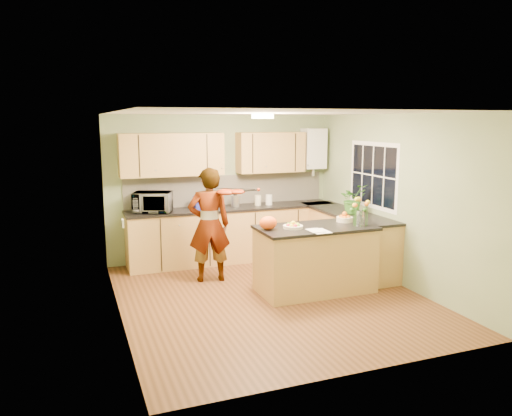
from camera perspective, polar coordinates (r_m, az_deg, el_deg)
name	(u,v)px	position (r m, az deg, el deg)	size (l,w,h in m)	color
floor	(270,297)	(7.00, 1.63, -10.12)	(4.50, 4.50, 0.00)	#502F17
ceiling	(271,113)	(6.57, 1.74, 10.82)	(4.00, 4.50, 0.02)	silver
wall_back	(222,187)	(8.77, -3.92, 2.39)	(4.00, 0.02, 2.50)	gray
wall_front	(363,247)	(4.71, 12.15, -4.41)	(4.00, 0.02, 2.50)	gray
wall_left	(116,218)	(6.20, -15.67, -1.11)	(0.02, 4.50, 2.50)	gray
wall_right	(396,200)	(7.65, 15.68, 0.93)	(0.02, 4.50, 2.50)	gray
back_counter	(233,234)	(8.65, -2.64, -2.94)	(3.64, 0.62, 0.94)	tan
right_counter	(346,240)	(8.33, 10.30, -3.61)	(0.62, 2.24, 0.94)	tan
splashback	(228,190)	(8.79, -3.26, 2.09)	(3.60, 0.02, 0.52)	beige
upper_cabinets	(214,154)	(8.50, -4.77, 6.21)	(3.20, 0.34, 0.70)	tan
boiler	(314,149)	(9.20, 6.59, 6.75)	(0.40, 0.30, 0.86)	white
window_right	(373,175)	(8.09, 13.23, 3.66)	(0.01, 1.30, 1.05)	white
light_switch	(123,223)	(5.61, -14.99, -1.71)	(0.02, 0.09, 0.09)	white
ceiling_lamp	(263,116)	(6.85, 0.76, 10.46)	(0.30, 0.30, 0.07)	#FFEABF
peninsula_island	(315,259)	(7.14, 6.77, -5.78)	(1.64, 0.84, 0.94)	tan
fruit_dish	(293,225)	(6.87, 4.26, -2.01)	(0.27, 0.27, 0.10)	beige
orange_bowl	(345,218)	(7.41, 10.10, -1.10)	(0.24, 0.24, 0.14)	beige
flower_vase	(361,204)	(7.12, 11.86, 0.47)	(0.26, 0.26, 0.47)	silver
orange_bag	(268,223)	(6.77, 1.39, -1.71)	(0.24, 0.21, 0.18)	#F65214
papers	(319,231)	(6.72, 7.27, -2.61)	(0.23, 0.31, 0.01)	white
violinist	(209,225)	(7.49, -5.38, -1.93)	(0.63, 0.41, 1.73)	#E3B08B
violin	(226,192)	(7.25, -3.46, 1.85)	(0.67, 0.27, 0.13)	#4F1604
microwave	(153,202)	(8.22, -11.73, 0.67)	(0.59, 0.40, 0.33)	white
blue_box	(202,203)	(8.37, -6.13, 0.60)	(0.27, 0.20, 0.22)	#202795
kettle	(235,200)	(8.57, -2.38, 0.88)	(0.15, 0.15, 0.27)	silver
jar_cream	(258,200)	(8.71, 0.21, 0.89)	(0.11, 0.11, 0.18)	beige
jar_white	(269,200)	(8.76, 1.49, 0.95)	(0.12, 0.12, 0.18)	white
potted_plant	(353,199)	(8.07, 11.00, 1.03)	(0.42, 0.37, 0.47)	#367426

